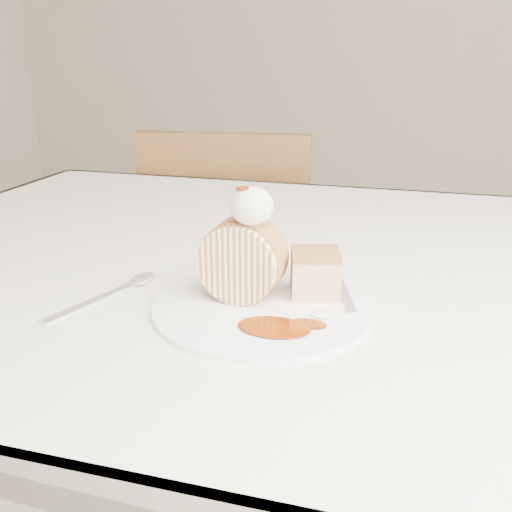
# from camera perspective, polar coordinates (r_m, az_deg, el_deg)

# --- Properties ---
(table) EXTENTS (1.40, 0.90, 0.75)m
(table) POSITION_cam_1_polar(r_m,az_deg,el_deg) (0.80, 7.87, -6.52)
(table) COLOR white
(table) RESTS_ON ground
(chair_far) EXTENTS (0.44, 0.44, 0.84)m
(chair_far) POSITION_cam_1_polar(r_m,az_deg,el_deg) (1.48, -2.37, -1.31)
(chair_far) COLOR brown
(chair_far) RESTS_ON ground
(plate) EXTENTS (0.29, 0.29, 0.01)m
(plate) POSITION_cam_1_polar(r_m,az_deg,el_deg) (0.62, 0.65, -5.09)
(plate) COLOR white
(plate) RESTS_ON table
(roulade_slice) EXTENTS (0.09, 0.05, 0.09)m
(roulade_slice) POSITION_cam_1_polar(r_m,az_deg,el_deg) (0.62, -1.41, -0.43)
(roulade_slice) COLOR #FFE4B1
(roulade_slice) RESTS_ON plate
(cake_chunk) EXTENTS (0.06, 0.06, 0.04)m
(cake_chunk) POSITION_cam_1_polar(r_m,az_deg,el_deg) (0.64, 5.92, -1.97)
(cake_chunk) COLOR #A36A3D
(cake_chunk) RESTS_ON plate
(whipped_cream) EXTENTS (0.05, 0.05, 0.04)m
(whipped_cream) POSITION_cam_1_polar(r_m,az_deg,el_deg) (0.58, -0.47, 5.04)
(whipped_cream) COLOR white
(whipped_cream) RESTS_ON roulade_slice
(caramel_drizzle) EXTENTS (0.02, 0.02, 0.00)m
(caramel_drizzle) POSITION_cam_1_polar(r_m,az_deg,el_deg) (0.58, -1.03, 7.20)
(caramel_drizzle) COLOR #6F2404
(caramel_drizzle) RESTS_ON whipped_cream
(caramel_pool) EXTENTS (0.08, 0.06, 0.00)m
(caramel_pool) POSITION_cam_1_polar(r_m,az_deg,el_deg) (0.56, 1.82, -7.10)
(caramel_pool) COLOR #6F2404
(caramel_pool) RESTS_ON plate
(fork) EXTENTS (0.06, 0.14, 0.00)m
(fork) POSITION_cam_1_polar(r_m,az_deg,el_deg) (0.64, 8.83, -3.75)
(fork) COLOR silver
(fork) RESTS_ON plate
(spoon) EXTENTS (0.07, 0.15, 0.00)m
(spoon) POSITION_cam_1_polar(r_m,az_deg,el_deg) (0.65, -16.21, -4.51)
(spoon) COLOR silver
(spoon) RESTS_ON table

